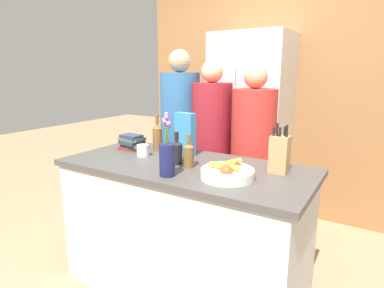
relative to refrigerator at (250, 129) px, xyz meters
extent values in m
plane|color=#A37F5B|center=(0.05, -1.34, -0.95)|extent=(14.00, 14.00, 0.00)
cube|color=silver|center=(0.05, -1.34, -0.51)|extent=(1.64, 0.75, 0.88)
cube|color=#474442|center=(0.05, -1.34, -0.05)|extent=(1.70, 0.78, 0.04)
cube|color=olive|center=(0.05, 0.36, 0.35)|extent=(2.90, 0.12, 2.60)
cube|color=#B7B7BC|center=(0.00, 0.00, 0.00)|extent=(0.73, 0.60, 1.90)
cylinder|color=#B7B7BC|center=(-0.06, -0.31, 0.09)|extent=(0.02, 0.02, 1.05)
cylinder|color=silver|center=(0.43, -1.46, 0.00)|extent=(0.32, 0.32, 0.05)
torus|color=silver|center=(0.43, -1.46, 0.02)|extent=(0.32, 0.32, 0.02)
sphere|color=#C64C23|center=(0.43, -1.46, 0.03)|extent=(0.07, 0.07, 0.07)
sphere|color=red|center=(0.43, -1.38, 0.04)|extent=(0.07, 0.07, 0.07)
sphere|color=#99B233|center=(0.43, -1.46, 0.03)|extent=(0.07, 0.07, 0.07)
sphere|color=#C64C23|center=(0.45, -1.51, 0.03)|extent=(0.07, 0.07, 0.07)
cylinder|color=yellow|center=(0.41, -1.46, 0.04)|extent=(0.18, 0.04, 0.03)
cylinder|color=yellow|center=(0.43, -1.42, 0.06)|extent=(0.09, 0.17, 0.03)
cube|color=tan|center=(0.65, -1.19, 0.09)|extent=(0.11, 0.09, 0.23)
cylinder|color=black|center=(0.61, -1.20, 0.22)|extent=(0.01, 0.01, 0.06)
cylinder|color=black|center=(0.63, -1.20, 0.23)|extent=(0.01, 0.01, 0.09)
cylinder|color=black|center=(0.65, -1.21, 0.22)|extent=(0.01, 0.01, 0.07)
cylinder|color=black|center=(0.67, -1.17, 0.22)|extent=(0.01, 0.01, 0.07)
cylinder|color=black|center=(0.69, -1.20, 0.23)|extent=(0.01, 0.01, 0.08)
cylinder|color=#191E4C|center=(0.10, -1.60, 0.07)|extent=(0.09, 0.09, 0.19)
cylinder|color=#477538|center=(0.11, -1.60, 0.23)|extent=(0.01, 0.02, 0.12)
sphere|color=#9966B2|center=(0.11, -1.60, 0.29)|extent=(0.03, 0.03, 0.03)
cylinder|color=#477538|center=(0.10, -1.60, 0.22)|extent=(0.01, 0.01, 0.10)
sphere|color=#9966B2|center=(0.11, -1.59, 0.27)|extent=(0.03, 0.03, 0.03)
cylinder|color=#477538|center=(0.10, -1.60, 0.25)|extent=(0.01, 0.01, 0.18)
sphere|color=#9966B2|center=(0.10, -1.60, 0.34)|extent=(0.03, 0.03, 0.03)
cylinder|color=#477538|center=(0.09, -1.60, 0.24)|extent=(0.01, 0.02, 0.14)
sphere|color=#9966B2|center=(0.09, -1.60, 0.31)|extent=(0.03, 0.03, 0.03)
cylinder|color=#477538|center=(0.10, -1.61, 0.23)|extent=(0.02, 0.01, 0.13)
sphere|color=#9966B2|center=(0.10, -1.61, 0.30)|extent=(0.03, 0.03, 0.03)
cylinder|color=#477538|center=(0.10, -1.60, 0.25)|extent=(0.01, 0.01, 0.16)
sphere|color=#9966B2|center=(0.10, -1.61, 0.33)|extent=(0.03, 0.03, 0.03)
cube|color=teal|center=(-0.07, -1.13, 0.13)|extent=(0.17, 0.08, 0.32)
cylinder|color=silver|center=(-0.32, -1.32, 0.01)|extent=(0.09, 0.09, 0.08)
torus|color=silver|center=(-0.36, -1.29, 0.02)|extent=(0.06, 0.04, 0.06)
cube|color=maroon|center=(-0.53, -1.22, -0.02)|extent=(0.21, 0.13, 0.03)
cube|color=#3D6047|center=(-0.52, -1.21, 0.01)|extent=(0.20, 0.13, 0.02)
cube|color=#2D334C|center=(-0.52, -1.22, 0.04)|extent=(0.17, 0.16, 0.03)
cube|color=#3D6047|center=(-0.52, -1.22, 0.06)|extent=(0.19, 0.15, 0.02)
cube|color=#2D334C|center=(-0.52, -1.23, 0.08)|extent=(0.17, 0.12, 0.03)
cylinder|color=black|center=(0.01, -1.37, 0.04)|extent=(0.08, 0.08, 0.14)
cone|color=black|center=(0.01, -1.37, 0.12)|extent=(0.08, 0.08, 0.03)
cylinder|color=black|center=(0.01, -1.37, 0.16)|extent=(0.03, 0.03, 0.06)
cylinder|color=brown|center=(0.12, -1.39, 0.04)|extent=(0.07, 0.07, 0.14)
cone|color=brown|center=(0.12, -1.39, 0.12)|extent=(0.07, 0.07, 0.03)
cylinder|color=brown|center=(0.12, -1.39, 0.16)|extent=(0.03, 0.03, 0.06)
cylinder|color=brown|center=(-0.34, -1.13, 0.06)|extent=(0.07, 0.07, 0.18)
cone|color=brown|center=(-0.34, -1.13, 0.17)|extent=(0.07, 0.07, 0.03)
cylinder|color=brown|center=(-0.34, -1.13, 0.22)|extent=(0.03, 0.03, 0.07)
cube|color=#383842|center=(-0.44, -0.65, -0.53)|extent=(0.29, 0.20, 0.83)
cylinder|color=#2D6093|center=(-0.44, -0.65, 0.23)|extent=(0.36, 0.36, 0.69)
sphere|color=tan|center=(-0.44, -0.65, 0.67)|extent=(0.20, 0.20, 0.20)
cube|color=#383842|center=(-0.12, -0.62, -0.56)|extent=(0.29, 0.21, 0.78)
cylinder|color=maroon|center=(-0.12, -0.62, 0.16)|extent=(0.35, 0.35, 0.65)
sphere|color=#DBAD89|center=(-0.12, -0.62, 0.58)|extent=(0.19, 0.19, 0.19)
cube|color=#383842|center=(0.27, -0.64, -0.57)|extent=(0.30, 0.21, 0.76)
cylinder|color=red|center=(0.27, -0.64, 0.13)|extent=(0.36, 0.36, 0.64)
sphere|color=tan|center=(0.27, -0.64, 0.54)|extent=(0.18, 0.18, 0.18)
camera|label=1|loc=(1.18, -3.09, 0.58)|focal=30.00mm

